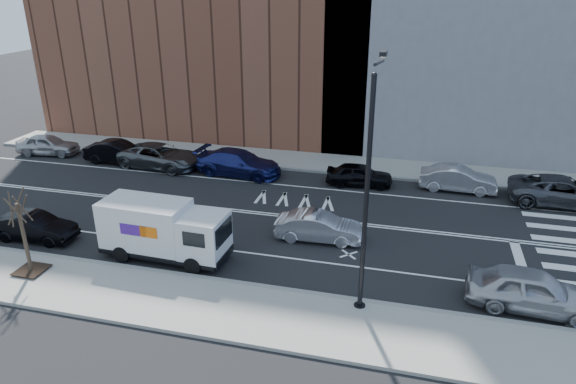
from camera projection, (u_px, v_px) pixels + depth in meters
The scene contains 20 objects.
ground at pixel (248, 212), 28.04m from camera, with size 120.00×120.00×0.00m, color black.
sidewalk_near at pixel (177, 301), 20.15m from camera, with size 44.00×3.60×0.15m, color gray.
sidewalk_far at pixel (288, 160), 35.88m from camera, with size 44.00×3.60×0.15m, color gray.
curb_near at pixel (196, 277), 21.75m from camera, with size 44.00×0.25×0.17m, color gray.
curb_far at pixel (281, 168), 34.27m from camera, with size 44.00×0.25×0.17m, color gray.
crosswalk at pixel (568, 247), 24.38m from camera, with size 3.00×14.00×0.01m, color white, non-canonical shape.
road_markings at pixel (248, 212), 28.04m from camera, with size 40.00×8.60×0.01m, color white, non-canonical shape.
streetlight at pixel (369, 182), 18.31m from camera, with size 0.44×4.02×9.34m.
street_tree at pixel (26, 245), 21.58m from camera, with size 1.20×1.20×3.75m.
fedex_van at pixel (163, 230), 22.98m from camera, with size 5.93×2.27×2.67m.
far_parked_a at pixel (48, 145), 36.94m from camera, with size 1.74×4.34×1.48m, color #A6A7AB.
far_parked_b at pixel (118, 152), 35.24m from camera, with size 1.61×4.63×1.53m, color black.
far_parked_c at pixel (160, 156), 34.40m from camera, with size 2.61×5.65×1.57m, color #4E5155.
far_parked_d at pixel (239, 163), 33.06m from camera, with size 2.28×5.61×1.63m, color navy.
far_parked_e at pixel (359, 175), 31.42m from camera, with size 1.62×4.03×1.37m, color black.
far_parked_f at pixel (458, 179), 30.62m from camera, with size 1.56×4.47×1.47m, color silver.
far_parked_g at pixel (563, 191), 28.65m from camera, with size 2.66×5.78×1.61m, color #44454B.
driving_sedan at pixel (319, 227), 24.83m from camera, with size 1.46×4.19×1.38m, color silver.
near_parked_rear_a at pixel (35, 227), 24.86m from camera, with size 1.41×4.04×1.33m, color black.
near_parked_front at pixel (533, 290), 19.54m from camera, with size 1.96×4.87×1.66m, color #B7B7BC.
Camera 1 is at (8.43, -24.12, 11.81)m, focal length 32.00 mm.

